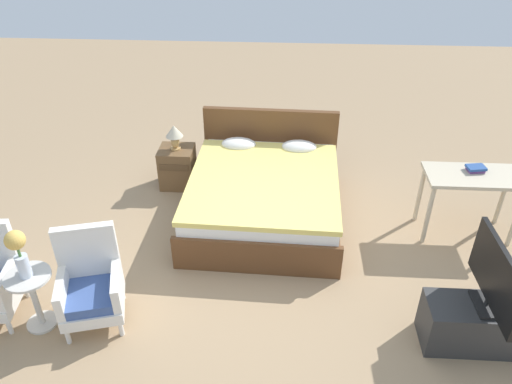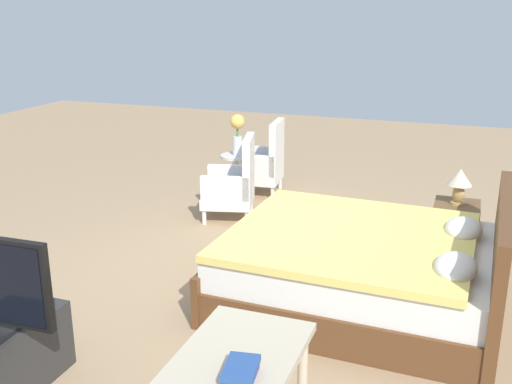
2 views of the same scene
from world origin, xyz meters
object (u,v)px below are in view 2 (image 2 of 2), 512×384
at_px(flower_vase, 237,130).
at_px(armchair_by_window_left, 263,164).
at_px(nightstand, 454,231).
at_px(bed, 365,268).
at_px(book_stack, 241,371).
at_px(table_lamp, 460,181).
at_px(side_table, 238,173).
at_px(armchair_by_window_right, 233,185).

bearing_deg(flower_vase, armchair_by_window_left, 164.63).
bearing_deg(armchair_by_window_left, nightstand, 60.71).
relative_size(bed, nightstand, 3.97).
bearing_deg(book_stack, table_lamp, 167.86).
distance_m(bed, book_stack, 2.36).
height_order(side_table, book_stack, book_stack).
bearing_deg(bed, flower_vase, -136.72).
bearing_deg(bed, side_table, -136.72).
xyz_separation_m(table_lamp, book_stack, (3.47, -0.75, 0.06)).
distance_m(bed, nightstand, 1.32).
xyz_separation_m(armchair_by_window_right, book_stack, (3.80, 1.59, 0.43)).
distance_m(bed, side_table, 2.71).
distance_m(armchair_by_window_left, table_lamp, 2.70).
bearing_deg(nightstand, armchair_by_window_left, -119.29).
relative_size(table_lamp, book_stack, 1.53).
relative_size(nightstand, table_lamp, 1.61).
relative_size(armchair_by_window_right, side_table, 1.55).
height_order(bed, armchair_by_window_right, bed).
bearing_deg(armchair_by_window_right, bed, 49.04).
distance_m(side_table, nightstand, 2.60).
relative_size(armchair_by_window_left, table_lamp, 2.79).
distance_m(side_table, book_stack, 4.63).
relative_size(bed, flower_vase, 4.44).
relative_size(side_table, book_stack, 2.77).
xyz_separation_m(armchair_by_window_left, armchair_by_window_right, (0.98, -0.00, 0.00)).
xyz_separation_m(bed, nightstand, (-1.16, 0.61, -0.03)).
bearing_deg(book_stack, side_table, -158.03).
distance_m(flower_vase, table_lamp, 2.60).
bearing_deg(bed, armchair_by_window_right, -130.96).
bearing_deg(table_lamp, bed, -27.83).
relative_size(armchair_by_window_right, flower_vase, 1.93).
relative_size(armchair_by_window_left, armchair_by_window_right, 1.00).
distance_m(flower_vase, book_stack, 4.61).
xyz_separation_m(armchair_by_window_left, nightstand, (1.31, 2.33, -0.11)).
xyz_separation_m(nightstand, book_stack, (3.47, -0.75, 0.54)).
bearing_deg(nightstand, bed, -27.80).
height_order(bed, nightstand, bed).
xyz_separation_m(armchair_by_window_left, side_table, (0.50, -0.14, -0.00)).
bearing_deg(bed, nightstand, 152.20).
height_order(nightstand, book_stack, book_stack).
bearing_deg(table_lamp, armchair_by_window_left, -119.29).
bearing_deg(armchair_by_window_left, book_stack, 18.39).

